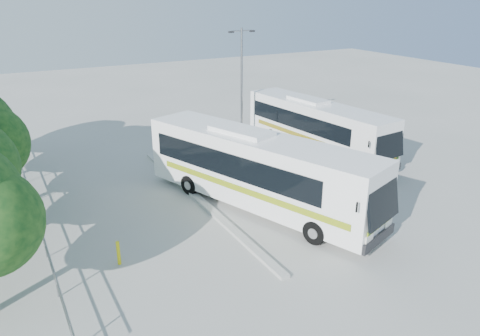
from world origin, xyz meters
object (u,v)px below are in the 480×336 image
coach_adjacent (317,126)px  lamppost (242,81)px  bollard (118,253)px  coach_main (258,169)px

coach_adjacent → lamppost: size_ratio=1.53×
lamppost → bollard: lamppost is taller
coach_main → lamppost: bearing=45.8°
coach_adjacent → bollard: bearing=-160.6°
coach_adjacent → bollard: (-15.34, -7.41, -1.30)m
bollard → coach_adjacent: bearing=25.8°
coach_main → lamppost: (4.43, 9.77, 2.35)m
coach_main → bollard: bearing=174.5°
coach_main → lamppost: 10.98m
coach_main → bollard: coach_main is taller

